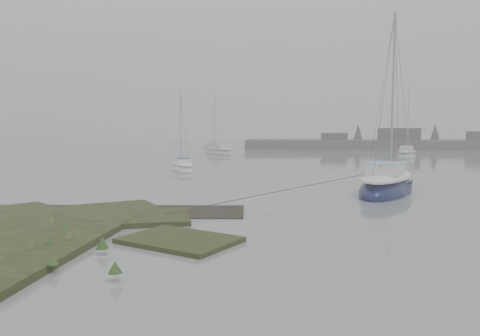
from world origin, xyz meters
The scene contains 7 objects.
ground centered at (0.00, 30.00, 0.00)m, with size 160.00×160.00×0.00m, color slate.
far_shoreline centered at (26.84, 61.90, 0.85)m, with size 60.00×8.00×4.15m.
sailboat_main centered at (9.20, 11.83, 0.34)m, with size 5.18×8.13×10.92m.
sailboat_white centered at (-5.14, 22.60, 0.21)m, with size 3.46×5.10×6.88m.
sailboat_far_a centered at (-5.89, 44.75, 0.27)m, with size 5.44×6.00×8.63m.
sailboat_far_b centered at (16.84, 41.29, 0.27)m, with size 3.72×6.55×8.78m.
sailboat_far_c centered at (-8.62, 57.77, 0.23)m, with size 5.27×4.34×7.35m.
Camera 1 is at (4.22, -14.89, 3.75)m, focal length 35.00 mm.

